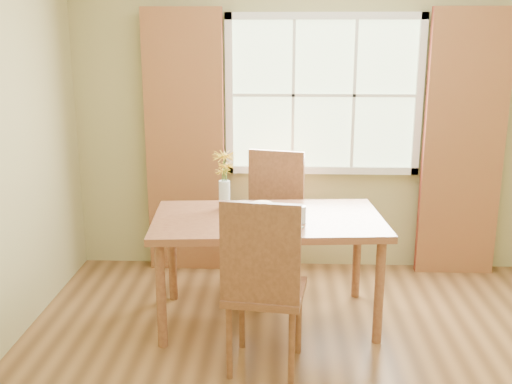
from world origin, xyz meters
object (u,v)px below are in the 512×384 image
at_px(dining_table, 268,228).
at_px(water_glass, 300,215).
at_px(chair_near, 263,281).
at_px(flower_vase, 224,174).
at_px(chair_far, 273,214).
at_px(croissant_sandwich, 261,211).

bearing_deg(dining_table, water_glass, -32.97).
bearing_deg(chair_near, dining_table, 96.91).
distance_m(dining_table, flower_vase, 0.50).
height_order(chair_near, chair_far, chair_near).
relative_size(chair_far, croissant_sandwich, 5.10).
xyz_separation_m(dining_table, croissant_sandwich, (-0.04, -0.14, 0.17)).
height_order(chair_far, croissant_sandwich, chair_far).
bearing_deg(croissant_sandwich, dining_table, 53.93).
xyz_separation_m(chair_near, croissant_sandwich, (-0.03, 0.57, 0.25)).
bearing_deg(dining_table, flower_vase, 143.29).
distance_m(chair_far, water_glass, 0.80).
distance_m(chair_near, chair_far, 1.34).
xyz_separation_m(dining_table, chair_near, (-0.01, -0.71, -0.09)).
height_order(chair_near, flower_vase, flower_vase).
height_order(chair_near, croissant_sandwich, chair_near).
height_order(dining_table, flower_vase, flower_vase).
bearing_deg(flower_vase, croissant_sandwich, -51.34).
distance_m(croissant_sandwich, flower_vase, 0.47).
xyz_separation_m(croissant_sandwich, water_glass, (0.26, 0.03, -0.03)).
bearing_deg(chair_near, water_glass, 76.89).
distance_m(chair_near, croissant_sandwich, 0.63).
xyz_separation_m(dining_table, chair_far, (0.02, 0.63, -0.09)).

